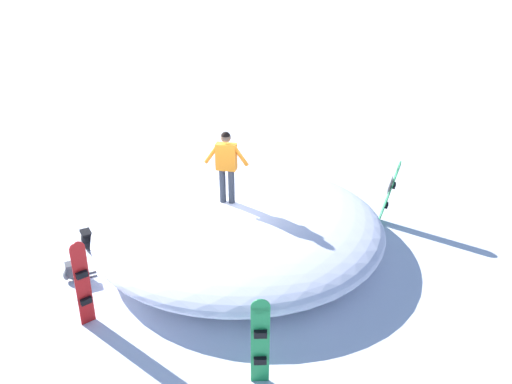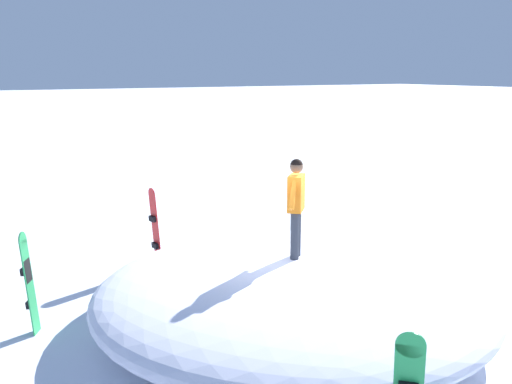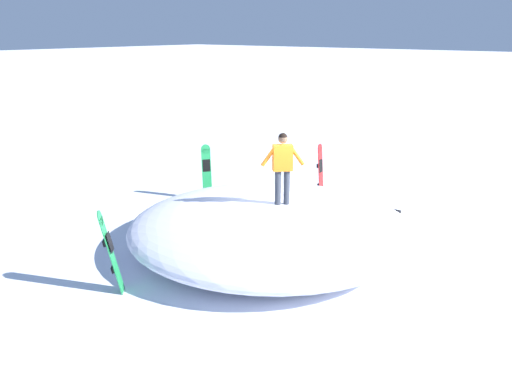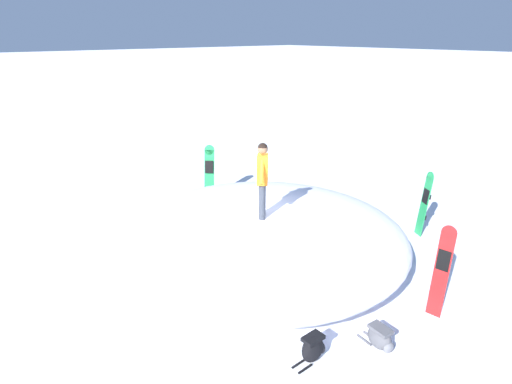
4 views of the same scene
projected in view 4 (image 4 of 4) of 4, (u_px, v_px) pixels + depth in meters
ground at (273, 266)px, 9.17m from camera, size 240.00×240.00×0.00m
snow_mound at (262, 234)px, 9.47m from camera, size 8.87×8.85×1.06m
snowboarder_standing at (262, 174)px, 8.70m from camera, size 0.75×0.77×1.62m
snowboard_primary_upright at (425, 203)px, 10.33m from camera, size 0.26×0.31×1.65m
snowboard_secondary_upright at (442, 270)px, 7.33m from camera, size 0.20×0.28×1.73m
snowboard_tertiary_upright at (209, 172)px, 12.57m from camera, size 0.46×0.46×1.66m
backpack_near at (380, 338)px, 6.73m from camera, size 0.32×0.66×0.39m
backpack_far at (313, 348)px, 6.46m from camera, size 0.60×0.26×0.47m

